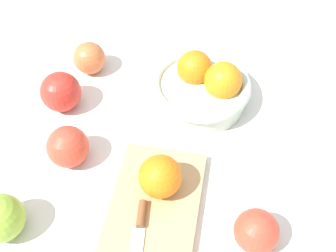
% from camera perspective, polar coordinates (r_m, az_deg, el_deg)
% --- Properties ---
extents(ground_plane, '(2.40, 2.40, 0.00)m').
position_cam_1_polar(ground_plane, '(0.76, -3.87, -3.28)').
color(ground_plane, silver).
extents(bowl, '(0.20, 0.20, 0.10)m').
position_cam_1_polar(bowl, '(0.82, 4.84, 5.61)').
color(bowl, beige).
rests_on(bowl, ground_plane).
extents(cutting_board, '(0.25, 0.20, 0.02)m').
position_cam_1_polar(cutting_board, '(0.69, -1.85, -10.96)').
color(cutting_board, tan).
rests_on(cutting_board, ground_plane).
extents(orange_on_board, '(0.07, 0.07, 0.07)m').
position_cam_1_polar(orange_on_board, '(0.67, -1.11, -7.10)').
color(orange_on_board, orange).
rests_on(orange_on_board, cutting_board).
extents(knife, '(0.16, 0.04, 0.01)m').
position_cam_1_polar(knife, '(0.66, -4.22, -14.91)').
color(knife, silver).
rests_on(knife, cutting_board).
extents(apple_front_left, '(0.07, 0.07, 0.07)m').
position_cam_1_polar(apple_front_left, '(0.90, -11.01, 9.37)').
color(apple_front_left, '#CC6638').
rests_on(apple_front_left, ground_plane).
extents(apple_front_left_2, '(0.08, 0.08, 0.08)m').
position_cam_1_polar(apple_front_left_2, '(0.83, -14.86, 4.67)').
color(apple_front_left_2, red).
rests_on(apple_front_left_2, ground_plane).
extents(apple_back_right, '(0.07, 0.07, 0.07)m').
position_cam_1_polar(apple_back_right, '(0.65, 12.31, -14.26)').
color(apple_back_right, '#D6422D').
rests_on(apple_back_right, ground_plane).
extents(apple_front_right, '(0.08, 0.08, 0.08)m').
position_cam_1_polar(apple_front_right, '(0.70, -22.54, -11.87)').
color(apple_front_right, '#8EB738').
rests_on(apple_front_right, ground_plane).
extents(apple_front_center, '(0.08, 0.08, 0.08)m').
position_cam_1_polar(apple_front_center, '(0.74, -13.91, -2.84)').
color(apple_front_center, '#D6422D').
rests_on(apple_front_center, ground_plane).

